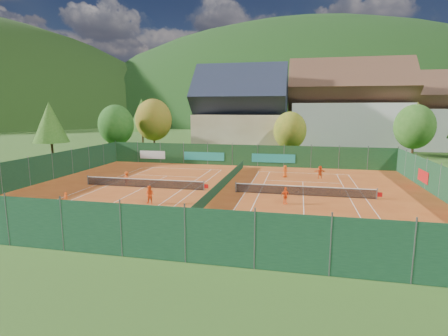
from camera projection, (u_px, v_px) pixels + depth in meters
ground at (220, 192)px, 34.19m from camera, size 600.00×600.00×0.00m
clay_pad at (220, 191)px, 34.19m from camera, size 40.00×32.00×0.01m
court_markings_left at (144, 187)px, 35.85m from camera, size 11.03×23.83×0.00m
court_markings_right at (303, 196)px, 32.52m from camera, size 11.03×23.83×0.00m
tennis_net_left at (145, 183)px, 35.74m from camera, size 13.30×0.10×1.02m
tennis_net_right at (305, 190)px, 32.41m from camera, size 13.30×0.10×1.02m
court_divider at (220, 186)px, 34.11m from camera, size 0.03×28.80×1.00m
fence_north at (242, 155)px, 49.45m from camera, size 40.00×0.10×3.00m
fence_south at (152, 233)px, 18.52m from camera, size 40.00×0.04×3.00m
fence_west at (41, 169)px, 38.11m from camera, size 0.04×32.00×3.00m
fence_east at (448, 186)px, 29.83m from camera, size 0.09×32.00×3.00m
chalet at (241, 117)px, 62.62m from camera, size 16.20×12.00×16.00m
hotel_block_a at (348, 112)px, 64.32m from camera, size 21.60×11.00×17.25m
hotel_block_b at (416, 116)px, 69.24m from camera, size 17.28×10.00×15.50m
tree_west_front at (116, 125)px, 57.15m from camera, size 5.72×5.72×8.69m
tree_west_mid at (154, 120)px, 61.98m from camera, size 6.44×6.44×9.78m
tree_west_back at (142, 115)px, 70.83m from camera, size 5.60×5.60×10.00m
tree_center at (290, 131)px, 53.35m from camera, size 5.01×5.01×7.60m
tree_east_front at (414, 127)px, 51.42m from camera, size 5.72×5.72×8.69m
tree_west_side at (50, 122)px, 50.58m from camera, size 5.04×5.04×9.00m
tree_east_back at (400, 116)px, 66.19m from camera, size 7.15×7.15×10.86m
mountain_backdrop at (327, 174)px, 259.86m from camera, size 820.00×530.00×242.00m
ball_hopper at (401, 246)px, 19.13m from camera, size 0.34×0.34×0.80m
loose_ball_0 at (105, 208)px, 28.39m from camera, size 0.07×0.07×0.07m
loose_ball_1 at (239, 218)px, 25.63m from camera, size 0.07×0.07×0.07m
loose_ball_2 at (224, 178)px, 40.48m from camera, size 0.07×0.07×0.07m
loose_ball_3 at (209, 173)px, 44.13m from camera, size 0.07×0.07×0.07m
player_left_near at (66, 200)px, 28.55m from camera, size 0.48×0.33×1.29m
player_left_mid at (150, 195)px, 29.62m from camera, size 0.77×0.60×1.57m
player_left_far at (127, 178)px, 37.01m from camera, size 1.06×0.80×1.46m
player_right_near at (285, 196)px, 29.51m from camera, size 0.89×0.83×1.47m
player_right_far_a at (285, 171)px, 41.13m from camera, size 0.84×0.74×1.44m
player_right_far_b at (320, 172)px, 40.46m from camera, size 1.47×0.87×1.51m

